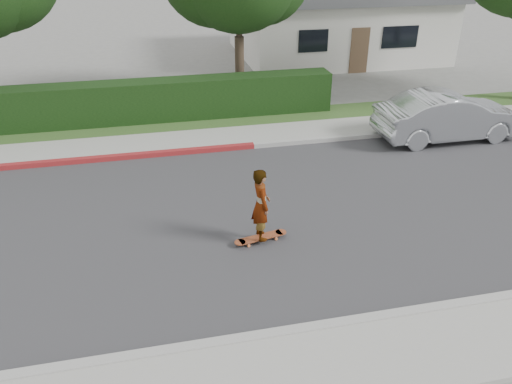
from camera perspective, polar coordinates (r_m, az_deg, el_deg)
The scene contains 13 objects.
ground at distance 12.18m, azimuth -0.79°, elevation -2.74°, with size 120.00×120.00×0.00m, color slate.
road at distance 12.18m, azimuth -0.79°, elevation -2.72°, with size 60.00×8.00×0.01m, color #2D2D30.
curb_near at distance 8.96m, azimuth 4.75°, elevation -15.58°, with size 60.00×0.20×0.15m, color #9E9E99.
sidewalk_near at distance 8.38m, azimuth 6.62°, elevation -19.77°, with size 60.00×1.60×0.12m, color gray.
curb_far at distance 15.76m, azimuth -3.84°, elevation 5.01°, with size 60.00×0.20×0.15m, color #9E9E99.
curb_red_section at distance 15.88m, azimuth -21.97°, elevation 3.13°, with size 12.00×0.21×0.15m, color maroon.
sidewalk_far at distance 16.58m, azimuth -4.33°, elevation 6.15°, with size 60.00×1.60×0.12m, color gray.
planting_strip at distance 18.07m, azimuth -5.10°, elevation 7.97°, with size 60.00×1.60×0.10m, color #2D4C1E.
hedge at distance 18.31m, azimuth -14.93°, elevation 9.73°, with size 15.00×1.00×1.50m, color black.
house at distance 28.42m, azimuth 9.01°, elevation 19.44°, with size 10.60×8.60×4.30m.
skateboard at distance 11.17m, azimuth 0.55°, elevation -5.22°, with size 1.28×0.50×0.12m.
skateboarder at distance 10.73m, azimuth 0.58°, elevation -1.43°, with size 0.61×0.40×1.66m, color white.
car_silver at distance 17.55m, azimuth 21.13°, elevation 8.09°, with size 1.65×4.74×1.56m, color silver.
Camera 1 is at (-2.09, -10.24, 6.26)m, focal length 35.00 mm.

